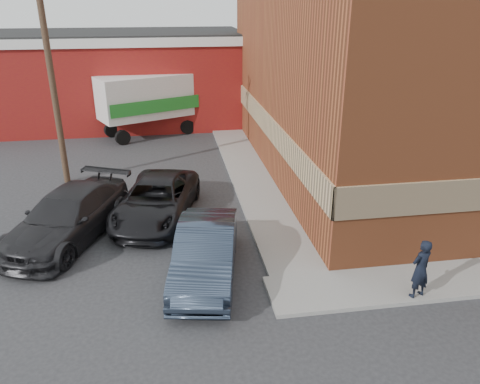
{
  "coord_description": "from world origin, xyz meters",
  "views": [
    {
      "loc": [
        -2.94,
        -11.26,
        7.62
      ],
      "look_at": [
        -0.63,
        3.36,
        1.39
      ],
      "focal_mm": 35.0,
      "sensor_mm": 36.0,
      "label": 1
    }
  ],
  "objects_px": {
    "brick_building": "(419,66)",
    "sedan": "(206,252)",
    "utility_pole": "(51,73)",
    "suv_b": "(68,217)",
    "suv_a": "(156,200)",
    "box_truck": "(159,100)",
    "man": "(421,269)",
    "warehouse": "(117,77)"
  },
  "relations": [
    {
      "from": "suv_a",
      "to": "box_truck",
      "type": "bearing_deg",
      "value": 103.21
    },
    {
      "from": "man",
      "to": "suv_a",
      "type": "xyz_separation_m",
      "value": [
        -6.96,
        6.19,
        -0.23
      ]
    },
    {
      "from": "brick_building",
      "to": "man",
      "type": "distance_m",
      "value": 12.28
    },
    {
      "from": "suv_b",
      "to": "man",
      "type": "bearing_deg",
      "value": -3.76
    },
    {
      "from": "sedan",
      "to": "brick_building",
      "type": "bearing_deg",
      "value": 49.11
    },
    {
      "from": "utility_pole",
      "to": "sedan",
      "type": "height_order",
      "value": "utility_pole"
    },
    {
      "from": "utility_pole",
      "to": "sedan",
      "type": "xyz_separation_m",
      "value": [
        5.41,
        -8.5,
        -3.96
      ]
    },
    {
      "from": "brick_building",
      "to": "suv_a",
      "type": "distance_m",
      "value": 13.38
    },
    {
      "from": "warehouse",
      "to": "sedan",
      "type": "distance_m",
      "value": 19.99
    },
    {
      "from": "man",
      "to": "suv_b",
      "type": "distance_m",
      "value": 11.08
    },
    {
      "from": "utility_pole",
      "to": "brick_building",
      "type": "bearing_deg",
      "value": -0.02
    },
    {
      "from": "sedan",
      "to": "man",
      "type": "bearing_deg",
      "value": -10.03
    },
    {
      "from": "warehouse",
      "to": "utility_pole",
      "type": "relative_size",
      "value": 1.81
    },
    {
      "from": "suv_b",
      "to": "box_truck",
      "type": "xyz_separation_m",
      "value": [
        3.05,
        12.76,
        1.21
      ]
    },
    {
      "from": "suv_b",
      "to": "box_truck",
      "type": "distance_m",
      "value": 13.18
    },
    {
      "from": "utility_pole",
      "to": "man",
      "type": "distance_m",
      "value": 15.65
    },
    {
      "from": "brick_building",
      "to": "sedan",
      "type": "bearing_deg",
      "value": -141.25
    },
    {
      "from": "warehouse",
      "to": "utility_pole",
      "type": "height_order",
      "value": "utility_pole"
    },
    {
      "from": "warehouse",
      "to": "box_truck",
      "type": "height_order",
      "value": "warehouse"
    },
    {
      "from": "box_truck",
      "to": "sedan",
      "type": "bearing_deg",
      "value": -109.69
    },
    {
      "from": "box_truck",
      "to": "brick_building",
      "type": "bearing_deg",
      "value": -55.89
    },
    {
      "from": "brick_building",
      "to": "sedan",
      "type": "xyz_separation_m",
      "value": [
        -10.58,
        -8.5,
        -3.9
      ]
    },
    {
      "from": "brick_building",
      "to": "box_truck",
      "type": "relative_size",
      "value": 2.48
    },
    {
      "from": "brick_building",
      "to": "box_truck",
      "type": "distance_m",
      "value": 14.18
    },
    {
      "from": "brick_building",
      "to": "suv_b",
      "type": "relative_size",
      "value": 3.24
    },
    {
      "from": "brick_building",
      "to": "suv_b",
      "type": "xyz_separation_m",
      "value": [
        -14.92,
        -5.48,
        -3.86
      ]
    },
    {
      "from": "brick_building",
      "to": "utility_pole",
      "type": "height_order",
      "value": "brick_building"
    },
    {
      "from": "utility_pole",
      "to": "sedan",
      "type": "relative_size",
      "value": 1.89
    },
    {
      "from": "utility_pole",
      "to": "man",
      "type": "bearing_deg",
      "value": -44.0
    },
    {
      "from": "warehouse",
      "to": "suv_a",
      "type": "height_order",
      "value": "warehouse"
    },
    {
      "from": "suv_a",
      "to": "man",
      "type": "bearing_deg",
      "value": -27.69
    },
    {
      "from": "sedan",
      "to": "box_truck",
      "type": "height_order",
      "value": "box_truck"
    },
    {
      "from": "man",
      "to": "box_truck",
      "type": "relative_size",
      "value": 0.23
    },
    {
      "from": "brick_building",
      "to": "man",
      "type": "xyz_separation_m",
      "value": [
        -5.07,
        -10.55,
        -3.72
      ]
    },
    {
      "from": "man",
      "to": "box_truck",
      "type": "distance_m",
      "value": 19.11
    },
    {
      "from": "utility_pole",
      "to": "suv_b",
      "type": "distance_m",
      "value": 6.83
    },
    {
      "from": "brick_building",
      "to": "suv_b",
      "type": "distance_m",
      "value": 16.35
    },
    {
      "from": "brick_building",
      "to": "suv_a",
      "type": "xyz_separation_m",
      "value": [
        -12.02,
        -4.36,
        -3.94
      ]
    },
    {
      "from": "box_truck",
      "to": "suv_b",
      "type": "bearing_deg",
      "value": -127.78
    },
    {
      "from": "brick_building",
      "to": "sedan",
      "type": "distance_m",
      "value": 14.12
    },
    {
      "from": "warehouse",
      "to": "man",
      "type": "distance_m",
      "value": 23.59
    },
    {
      "from": "warehouse",
      "to": "sedan",
      "type": "relative_size",
      "value": 3.42
    }
  ]
}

